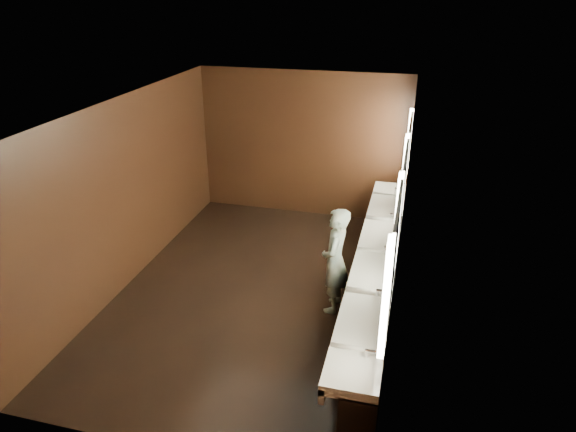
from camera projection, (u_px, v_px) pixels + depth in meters
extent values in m
plane|color=black|center=(258.00, 290.00, 7.76)|extent=(6.00, 6.00, 0.00)
cube|color=#2D2D2B|center=(252.00, 106.00, 6.59)|extent=(4.00, 6.00, 0.02)
cube|color=black|center=(303.00, 145.00, 9.81)|extent=(4.00, 0.02, 2.80)
cube|color=black|center=(152.00, 337.00, 4.53)|extent=(4.00, 0.02, 2.80)
cube|color=black|center=(127.00, 192.00, 7.62)|extent=(0.02, 6.00, 2.80)
cube|color=black|center=(401.00, 221.00, 6.72)|extent=(0.02, 6.00, 2.80)
cube|color=black|center=(381.00, 284.00, 7.18)|extent=(0.36, 5.40, 0.81)
cube|color=silver|center=(377.00, 255.00, 7.01)|extent=(0.55, 5.40, 0.12)
cube|color=silver|center=(358.00, 258.00, 7.10)|extent=(0.06, 5.40, 0.18)
cylinder|color=silver|center=(375.00, 352.00, 4.98)|extent=(0.18, 0.04, 0.04)
cylinder|color=silver|center=(384.00, 291.00, 5.95)|extent=(0.18, 0.04, 0.04)
cylinder|color=silver|center=(391.00, 248.00, 6.91)|extent=(0.18, 0.04, 0.04)
cylinder|color=silver|center=(396.00, 215.00, 7.88)|extent=(0.18, 0.04, 0.04)
cylinder|color=silver|center=(400.00, 189.00, 8.85)|extent=(0.18, 0.04, 0.04)
cube|color=white|center=(386.00, 298.00, 4.47)|extent=(0.06, 0.22, 1.15)
cube|color=white|center=(394.00, 255.00, 5.17)|extent=(0.03, 1.32, 1.15)
cube|color=white|center=(397.00, 222.00, 5.88)|extent=(0.06, 0.23, 1.15)
cube|color=white|center=(402.00, 196.00, 6.58)|extent=(0.03, 1.32, 1.15)
cube|color=white|center=(404.00, 175.00, 7.29)|extent=(0.06, 0.23, 1.15)
cube|color=white|center=(407.00, 158.00, 7.99)|extent=(0.03, 1.32, 1.15)
cube|color=white|center=(409.00, 143.00, 8.69)|extent=(0.06, 0.22, 1.15)
imported|color=#82BAC2|center=(335.00, 261.00, 7.04)|extent=(0.39, 0.58, 1.54)
cylinder|color=black|center=(349.00, 349.00, 6.07)|extent=(0.50, 0.50, 0.60)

